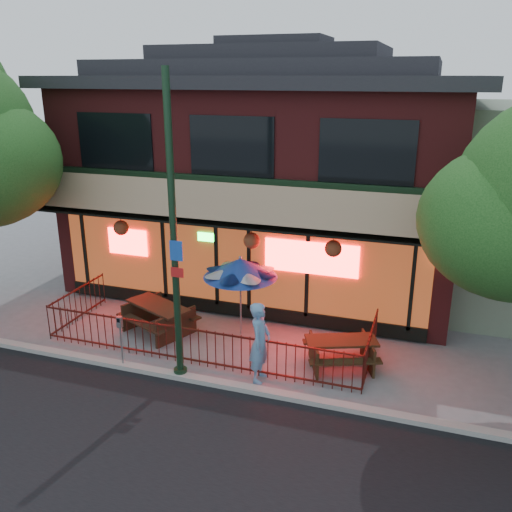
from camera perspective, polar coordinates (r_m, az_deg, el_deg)
The scene contains 10 objects.
ground at distance 13.66m, azimuth -7.18°, elevation -11.60°, with size 80.00×80.00×0.00m, color gray.
curb at distance 13.24m, azimuth -8.14°, elevation -12.38°, with size 80.00×0.25×0.12m, color #999993.
restaurant_building at distance 18.66m, azimuth 1.86°, elevation 10.21°, with size 12.96×9.49×8.05m.
patio_fence at distance 13.75m, azimuth -6.38°, elevation -8.34°, with size 8.44×2.62×1.00m.
street_light at distance 12.04m, azimuth -8.58°, elevation 0.57°, with size 0.43×0.32×7.00m.
picnic_table_left at distance 15.31m, azimuth -10.23°, elevation -6.02°, with size 2.35×2.12×0.82m.
picnic_table_right at distance 13.54m, azimuth 8.94°, elevation -9.62°, with size 2.09×1.86×0.74m.
patio_umbrella at distance 14.42m, azimuth -1.66°, elevation -1.24°, with size 1.99×2.00×2.28m.
pedestrian at distance 12.63m, azimuth 0.43°, elevation -9.05°, with size 0.71×0.47×1.95m, color #5F92BE.
parking_meter_near at distance 13.54m, azimuth -14.07°, elevation -7.90°, with size 0.13×0.11×1.36m.
Camera 1 is at (5.32, -10.57, 6.82)m, focal length 38.00 mm.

